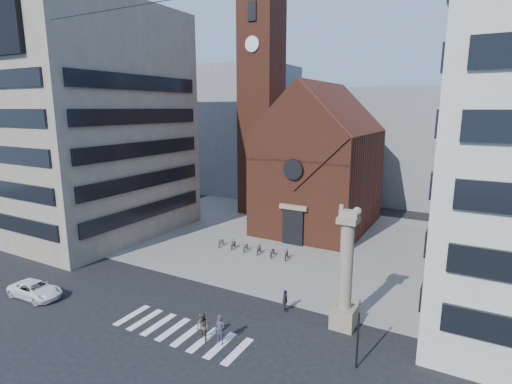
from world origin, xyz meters
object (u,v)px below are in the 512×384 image
at_px(white_car, 35,290).
at_px(pedestrian_2, 285,301).
at_px(pedestrian_0, 220,330).
at_px(lion_column, 346,280).
at_px(pedestrian_1, 203,327).
at_px(traffic_light, 358,332).
at_px(scooter_0, 221,242).

height_order(white_car, pedestrian_2, pedestrian_2).
bearing_deg(pedestrian_2, pedestrian_0, 141.05).
distance_m(lion_column, pedestrian_1, 9.99).
xyz_separation_m(traffic_light, pedestrian_2, (-6.45, 4.00, -1.44)).
relative_size(white_car, pedestrian_2, 2.72).
bearing_deg(white_car, pedestrian_0, -86.86).
xyz_separation_m(pedestrian_1, pedestrian_2, (3.03, 6.13, -0.12)).
bearing_deg(traffic_light, scooter_0, 144.00).
bearing_deg(pedestrian_2, white_car, 91.44).
bearing_deg(scooter_0, pedestrian_1, -74.10).
relative_size(pedestrian_0, pedestrian_2, 1.17).
bearing_deg(traffic_light, lion_column, 116.46).
distance_m(lion_column, scooter_0, 19.38).
height_order(pedestrian_2, scooter_0, pedestrian_2).
height_order(white_car, scooter_0, white_car).
bearing_deg(white_car, scooter_0, -23.21).
bearing_deg(scooter_0, lion_column, -44.17).
height_order(white_car, pedestrian_1, pedestrian_1).
bearing_deg(traffic_light, white_car, -171.59).
bearing_deg(lion_column, pedestrian_0, -137.35).
relative_size(traffic_light, white_car, 0.94).
bearing_deg(pedestrian_1, pedestrian_2, 70.95).
relative_size(lion_column, traffic_light, 2.02).
distance_m(lion_column, pedestrian_0, 8.95).
bearing_deg(traffic_light, pedestrian_1, -167.32).
relative_size(pedestrian_0, pedestrian_1, 1.03).
relative_size(lion_column, pedestrian_1, 4.50).
bearing_deg(lion_column, traffic_light, -63.54).
xyz_separation_m(pedestrian_1, scooter_0, (-9.13, 15.65, -0.46)).
distance_m(pedestrian_1, pedestrian_2, 6.84).
bearing_deg(white_car, traffic_light, -84.82).
bearing_deg(pedestrian_1, scooter_0, 127.47).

